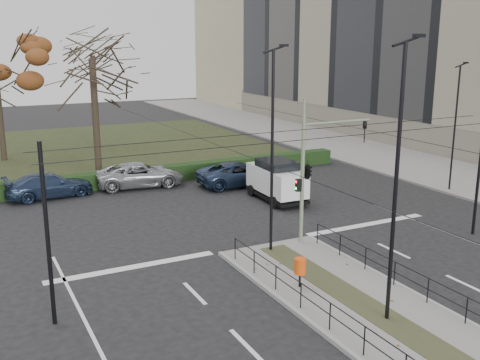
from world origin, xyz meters
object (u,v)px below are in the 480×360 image
Objects in this scene: litter_bin at (300,267)px; parked_car_fourth at (140,175)px; white_van at (277,179)px; bare_tree_near at (93,68)px; streetlamp_sidewalk at (455,126)px; streetlamp_median_near at (397,182)px; traffic_light at (309,169)px; parked_car_third at (49,185)px; bare_tree_center at (93,62)px; streetlamp_median_far at (273,150)px; parked_car_fifth at (240,174)px.

parked_car_fourth is at bearing 92.03° from litter_bin.
white_van is 0.43× the size of bare_tree_near.
bare_tree_near is (-18.40, 12.44, 3.30)m from streetlamp_sidewalk.
bare_tree_near is (-3.78, 23.47, 2.61)m from streetlamp_median_near.
parked_car_third is (-9.11, 13.39, -2.76)m from traffic_light.
bare_tree_near is (-1.96, 2.67, 6.55)m from parked_car_fourth.
bare_tree_center is at bearing 95.66° from traffic_light.
parked_car_fourth is 1.23× the size of white_van.
streetlamp_median_near reaches higher than streetlamp_median_far.
streetlamp_median_near is 1.65× the size of parked_car_fourth.
parked_car_fourth is 8.98m from white_van.
bare_tree_center is (0.19, 32.22, 6.29)m from litter_bin.
traffic_light is 0.55× the size of bare_tree_near.
parked_car_fourth is 0.53× the size of bare_tree_center.
streetlamp_median_far reaches higher than traffic_light.
parked_car_third is at bearing 117.44° from streetlamp_median_far.
streetlamp_median_near is at bearing -103.60° from traffic_light.
parked_car_third is 0.92× the size of parked_car_fifth.
parked_car_third is 0.48× the size of bare_tree_near.
streetlamp_sidewalk is 29.28m from bare_tree_center.
streetlamp_median_far is at bearing 91.95° from streetlamp_median_near.
streetlamp_median_far is at bearing -77.80° from bare_tree_near.
streetlamp_median_near is 21.25m from parked_car_fourth.
streetlamp_median_near reaches higher than streetlamp_sidewalk.
bare_tree_near reaches higher than bare_tree_center.
streetlamp_sidewalk is (14.86, 3.94, -0.54)m from streetlamp_median_far.
white_van is at bearing -49.28° from bare_tree_near.
parked_car_third is at bearing 79.44° from parked_car_fifth.
traffic_light is 7.58m from white_van.
litter_bin is 12.11m from white_van.
bare_tree_center is 19.17m from parked_car_fifth.
traffic_light is 1.16× the size of parked_car_third.
white_van is (4.22, 14.18, -3.47)m from streetlamp_median_near.
parked_car_third is (-7.09, 13.65, -3.82)m from streetlamp_median_far.
traffic_light is at bearing -164.03° from streetlamp_sidewalk.
bare_tree_near is at bearing 99.16° from streetlamp_median_near.
bare_tree_near reaches higher than litter_bin.
white_van reaches higher than litter_bin.
bare_tree_center is (6.31, 14.83, 6.50)m from parked_car_third.
streetlamp_median_far is (-0.24, 7.10, -0.16)m from streetlamp_median_near.
streetlamp_median_near is (1.21, -3.36, 3.78)m from litter_bin.
parked_car_third is at bearing 109.46° from streetlamp_median_near.
streetlamp_sidewalk is at bearing -57.50° from bare_tree_center.
traffic_light is 5.22× the size of litter_bin.
streetlamp_sidewalk reaches higher than parked_car_fourth.
streetlamp_median_far is 15.85m from parked_car_third.
litter_bin is 18.44m from parked_car_third.
litter_bin is 0.13× the size of streetlamp_median_far.
bare_tree_near is 1.92× the size of parked_car_fifth.
streetlamp_median_far is 16.98m from bare_tree_near.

